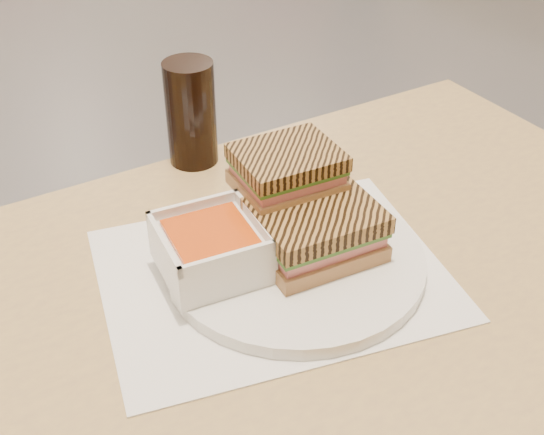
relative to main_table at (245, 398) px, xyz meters
name	(u,v)px	position (x,y,z in m)	size (l,w,h in m)	color
main_table	(245,398)	(0.00, 0.00, 0.00)	(1.27, 0.83, 0.75)	tan
tray_liner	(273,274)	(0.06, 0.06, 0.11)	(0.40, 0.33, 0.00)	white
plate	(295,260)	(0.09, 0.06, 0.12)	(0.30, 0.30, 0.02)	white
soup_bowl	(211,250)	(0.00, 0.08, 0.16)	(0.11, 0.11, 0.06)	white
panini_lower	(316,230)	(0.11, 0.06, 0.16)	(0.14, 0.12, 0.06)	tan
panini_upper	(287,170)	(0.11, 0.12, 0.21)	(0.12, 0.10, 0.05)	tan
cola_glass	(191,113)	(0.06, 0.34, 0.19)	(0.07, 0.07, 0.15)	black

